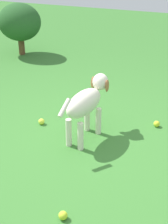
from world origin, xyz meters
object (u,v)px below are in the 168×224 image
(tennis_ball_2, at_px, (63,215))
(tennis_ball_3, at_px, (41,122))
(tennis_ball_0, at_px, (157,124))
(dog, at_px, (87,102))
(tennis_ball_1, at_px, (95,94))

(tennis_ball_2, distance_m, tennis_ball_3, 1.42)
(tennis_ball_2, bearing_deg, tennis_ball_0, -103.15)
(dog, distance_m, tennis_ball_2, 1.19)
(tennis_ball_0, distance_m, tennis_ball_2, 1.62)
(dog, xyz_separation_m, tennis_ball_0, (-0.62, -0.47, -0.36))
(tennis_ball_0, relative_size, tennis_ball_3, 1.00)
(tennis_ball_0, relative_size, tennis_ball_2, 1.00)
(dog, relative_size, tennis_ball_3, 13.17)
(tennis_ball_1, relative_size, tennis_ball_3, 1.00)
(dog, bearing_deg, tennis_ball_0, -43.28)
(dog, distance_m, tennis_ball_0, 0.85)
(tennis_ball_3, bearing_deg, dog, 173.82)
(tennis_ball_1, height_order, tennis_ball_3, same)
(tennis_ball_0, xyz_separation_m, tennis_ball_2, (0.37, 1.58, 0.00))
(tennis_ball_1, xyz_separation_m, tennis_ball_3, (0.29, 0.90, 0.00))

